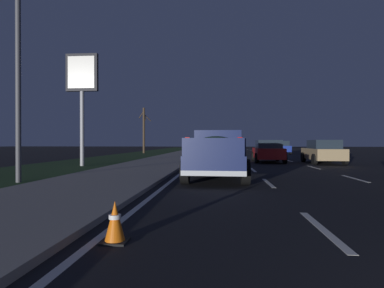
{
  "coord_description": "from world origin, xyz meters",
  "views": [
    {
      "loc": [
        -1.3,
        3.39,
        1.4
      ],
      "look_at": [
        10.85,
        4.46,
        1.33
      ],
      "focal_mm": 30.06,
      "sensor_mm": 36.0,
      "label": 1
    }
  ],
  "objects": [
    {
      "name": "sedan_tan",
      "position": [
        20.4,
        -3.31,
        0.78
      ],
      "size": [
        4.45,
        2.1,
        1.54
      ],
      "color": "#9E845B",
      "rests_on": "ground"
    },
    {
      "name": "sedan_red",
      "position": [
        21.49,
        0.08,
        0.78
      ],
      "size": [
        4.44,
        2.08,
        1.54
      ],
      "color": "maroon",
      "rests_on": "ground"
    },
    {
      "name": "ground",
      "position": [
        27.0,
        0.0,
        0.0
      ],
      "size": [
        144.0,
        144.0,
        0.0
      ],
      "primitive_type": "plane",
      "color": "black"
    },
    {
      "name": "bare_tree_far",
      "position": [
        38.82,
        13.09,
        3.01
      ],
      "size": [
        0.89,
        1.47,
        5.76
      ],
      "color": "#423323",
      "rests_on": "ground"
    },
    {
      "name": "street_light_near",
      "position": [
        9.25,
        10.09,
        4.98
      ],
      "size": [
        0.36,
        1.97,
        8.31
      ],
      "color": "#4C4C51",
      "rests_on": "ground"
    },
    {
      "name": "traffic_cone_near",
      "position": [
        3.06,
        4.86,
        0.28
      ],
      "size": [
        0.36,
        0.36,
        0.58
      ],
      "color": "black",
      "rests_on": "ground"
    },
    {
      "name": "pickup_truck",
      "position": [
        11.19,
        3.5,
        0.98
      ],
      "size": [
        5.49,
        2.41,
        1.87
      ],
      "color": "#141E4C",
      "rests_on": "ground"
    },
    {
      "name": "lane_markings",
      "position": [
        30.12,
        3.09,
        0.0
      ],
      "size": [
        108.0,
        7.04,
        0.01
      ],
      "color": "silver",
      "rests_on": "ground"
    },
    {
      "name": "grass_verge",
      "position": [
        27.0,
        12.45,
        0.0
      ],
      "size": [
        108.0,
        6.0,
        0.01
      ],
      "primitive_type": "cube",
      "color": "#1E3819",
      "rests_on": "ground"
    },
    {
      "name": "sedan_blue",
      "position": [
        37.37,
        -3.66,
        0.78
      ],
      "size": [
        4.42,
        2.05,
        1.54
      ],
      "color": "navy",
      "rests_on": "ground"
    },
    {
      "name": "sidewalk_shoulder",
      "position": [
        27.0,
        7.45,
        0.06
      ],
      "size": [
        108.0,
        4.0,
        0.12
      ],
      "primitive_type": "cube",
      "color": "gray",
      "rests_on": "ground"
    },
    {
      "name": "gas_price_sign",
      "position": [
        16.94,
        11.5,
        4.94
      ],
      "size": [
        0.27,
        1.9,
        6.59
      ],
      "color": "#99999E",
      "rests_on": "ground"
    }
  ]
}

